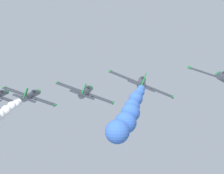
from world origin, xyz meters
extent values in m
cone|color=#1E8438|center=(-23.32, 24.61, 82.78)|extent=(1.33, 1.20, 1.33)
cylinder|color=#1E8438|center=(-19.01, 19.11, 81.17)|extent=(0.46, 1.40, 0.46)
ellipsoid|color=black|center=(-23.15, 21.31, 83.25)|extent=(0.99, 2.20, 0.93)
cylinder|color=#333842|center=(-14.76, 10.62, 83.86)|extent=(1.39, 9.00, 1.39)
cone|color=#1E8438|center=(-14.76, 15.72, 83.86)|extent=(1.32, 1.20, 1.32)
cube|color=#333842|center=(-14.79, 10.22, 83.76)|extent=(8.79, 1.90, 3.07)
cylinder|color=#1E8438|center=(-19.16, 10.22, 85.21)|extent=(0.46, 1.40, 0.46)
cylinder|color=#1E8438|center=(-10.43, 10.22, 82.31)|extent=(0.46, 1.40, 0.46)
cube|color=#333842|center=(-14.75, 6.62, 83.90)|extent=(3.66, 1.20, 1.37)
cube|color=#1E8438|center=(-14.46, 6.52, 84.77)|extent=(0.64, 1.10, 1.56)
ellipsoid|color=black|center=(-14.61, 12.42, 84.33)|extent=(0.98, 2.20, 0.92)
sphere|color=white|center=(-14.89, 3.72, 83.70)|extent=(0.99, 0.99, 0.99)
sphere|color=white|center=(-14.75, 1.82, 83.68)|extent=(1.24, 1.24, 1.24)
sphere|color=white|center=(-14.90, -0.08, 83.60)|extent=(1.33, 1.33, 1.33)
sphere|color=white|center=(-15.17, -1.98, 83.25)|extent=(1.45, 1.45, 1.45)
sphere|color=white|center=(-15.54, -3.88, 82.86)|extent=(1.60, 1.60, 1.60)
cylinder|color=#333842|center=(-4.47, 4.51, 85.25)|extent=(1.40, 9.00, 1.40)
cone|color=#1E8438|center=(-4.47, 9.61, 85.25)|extent=(1.33, 1.20, 1.33)
cube|color=#333842|center=(-4.51, 4.11, 85.16)|extent=(8.74, 1.90, 3.22)
cylinder|color=#1E8438|center=(-8.85, 4.11, 86.68)|extent=(0.46, 1.40, 0.46)
cylinder|color=#1E8438|center=(-0.17, 4.11, 83.63)|extent=(0.46, 1.40, 0.46)
cube|color=#333842|center=(-4.46, 0.51, 85.30)|extent=(3.64, 1.20, 1.43)
cube|color=#1E8438|center=(-4.15, 0.41, 86.16)|extent=(0.66, 1.10, 1.56)
ellipsoid|color=black|center=(-4.31, 6.31, 85.72)|extent=(0.99, 2.20, 0.93)
cylinder|color=#333842|center=(4.32, -3.23, 87.42)|extent=(1.43, 9.00, 1.43)
cone|color=#1E8438|center=(4.32, 1.87, 87.42)|extent=(1.36, 1.20, 1.36)
cube|color=#333842|center=(4.29, -3.63, 87.33)|extent=(8.60, 1.90, 3.60)
cylinder|color=#1E8438|center=(0.02, -3.63, 89.04)|extent=(0.47, 1.40, 0.47)
cylinder|color=#1E8438|center=(8.55, -3.63, 85.61)|extent=(0.47, 1.40, 0.47)
cube|color=#333842|center=(4.34, -7.23, 87.47)|extent=(3.59, 1.20, 1.58)
cube|color=#1E8438|center=(4.68, -7.33, 88.32)|extent=(0.73, 1.10, 1.54)
ellipsoid|color=black|center=(4.51, -1.43, 87.88)|extent=(1.00, 2.20, 0.95)
sphere|color=blue|center=(4.35, -10.27, 87.39)|extent=(0.98, 0.98, 0.98)
sphere|color=blue|center=(4.23, -12.30, 87.20)|extent=(1.12, 1.12, 1.12)
sphere|color=blue|center=(3.99, -14.33, 87.02)|extent=(1.26, 1.26, 1.26)
sphere|color=blue|center=(3.85, -16.36, 86.93)|extent=(1.55, 1.55, 1.55)
sphere|color=blue|center=(3.52, -18.39, 86.38)|extent=(1.66, 1.66, 1.66)
sphere|color=blue|center=(3.42, -20.42, 86.00)|extent=(1.97, 1.97, 1.97)
sphere|color=blue|center=(3.01, -22.45, 85.34)|extent=(2.20, 2.20, 2.20)
sphere|color=blue|center=(2.33, -24.48, 84.82)|extent=(2.34, 2.34, 2.34)
cone|color=#1E8438|center=(14.53, -5.84, 88.74)|extent=(1.32, 1.20, 1.32)
cylinder|color=#1E8438|center=(10.13, -11.34, 90.08)|extent=(0.45, 1.40, 0.45)
camera|label=1|loc=(5.10, -68.16, 93.54)|focal=75.93mm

